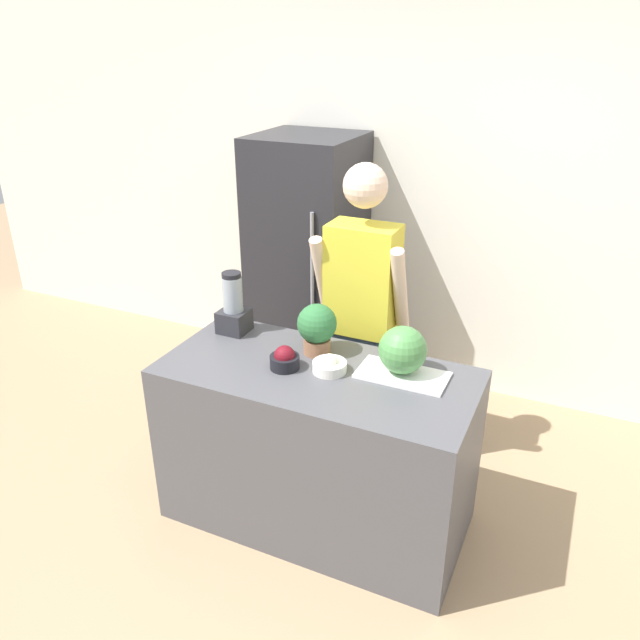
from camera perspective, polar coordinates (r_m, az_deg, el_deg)
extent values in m
plane|color=tan|center=(3.25, -3.08, -21.17)|extent=(14.00, 14.00, 0.00)
cube|color=white|center=(4.28, 9.44, 10.60)|extent=(8.00, 0.06, 2.60)
cube|color=#4C4C51|center=(3.20, -0.27, -11.53)|extent=(1.51, 0.71, 0.88)
cube|color=#232328|center=(4.30, -1.13, 5.01)|extent=(0.66, 0.66, 1.75)
cylinder|color=gray|center=(3.87, -0.72, 5.44)|extent=(0.02, 0.02, 0.61)
cube|color=#4C608C|center=(3.64, 3.62, -6.87)|extent=(0.28, 0.18, 0.84)
cube|color=gold|center=(3.32, 3.95, 3.72)|extent=(0.37, 0.22, 0.60)
sphere|color=beige|center=(3.17, 4.22, 12.15)|extent=(0.23, 0.23, 0.23)
cylinder|color=beige|center=(3.37, 0.21, 3.91)|extent=(0.07, 0.24, 0.50)
cylinder|color=beige|center=(3.22, 7.33, 2.70)|extent=(0.07, 0.24, 0.50)
cube|color=white|center=(2.93, 7.54, -5.01)|extent=(0.42, 0.22, 0.01)
sphere|color=#4C8C47|center=(2.89, 7.57, -2.73)|extent=(0.23, 0.23, 0.23)
cylinder|color=black|center=(2.97, -3.25, -3.85)|extent=(0.14, 0.14, 0.06)
sphere|color=maroon|center=(2.95, -3.26, -3.31)|extent=(0.10, 0.10, 0.10)
cylinder|color=white|center=(2.94, 0.88, -4.29)|extent=(0.16, 0.16, 0.05)
sphere|color=white|center=(2.93, 0.88, -3.86)|extent=(0.08, 0.08, 0.08)
cube|color=#28282D|center=(3.34, -7.85, -0.08)|extent=(0.15, 0.15, 0.12)
cylinder|color=#99A3AD|center=(3.28, -8.01, 2.37)|extent=(0.11, 0.11, 0.19)
cylinder|color=black|center=(3.24, -8.12, 4.11)|extent=(0.10, 0.10, 0.02)
cylinder|color=#996647|center=(3.10, -0.28, -2.36)|extent=(0.13, 0.13, 0.08)
sphere|color=#2D6B38|center=(3.04, -0.28, -0.32)|extent=(0.20, 0.20, 0.20)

